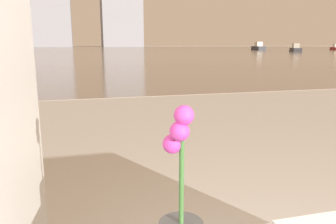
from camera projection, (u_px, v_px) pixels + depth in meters
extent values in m
cylinder|color=#38662D|center=(182.00, 170.00, 0.78)|extent=(0.01, 0.01, 0.28)
sphere|color=#CC3899|center=(184.00, 115.00, 0.74)|extent=(0.05, 0.05, 0.05)
sphere|color=#CC3899|center=(180.00, 131.00, 0.75)|extent=(0.05, 0.05, 0.05)
sphere|color=#CC3899|center=(172.00, 144.00, 0.78)|extent=(0.05, 0.05, 0.05)
cube|color=gray|center=(85.00, 50.00, 58.95)|extent=(180.00, 110.00, 0.01)
cube|color=maroon|center=(336.00, 49.00, 56.89)|extent=(1.87, 2.95, 0.49)
cube|color=silver|center=(336.00, 46.00, 56.78)|extent=(1.02, 1.23, 0.56)
cube|color=#2D2D33|center=(258.00, 48.00, 56.19)|extent=(1.89, 3.90, 0.65)
cube|color=silver|center=(259.00, 44.00, 56.04)|extent=(1.15, 1.54, 0.75)
cube|color=#2D2D33|center=(296.00, 50.00, 43.94)|extent=(2.20, 3.19, 0.53)
cube|color=#B2A893|center=(296.00, 46.00, 43.82)|extent=(1.16, 1.35, 0.61)
cube|color=slate|center=(48.00, 1.00, 106.46)|extent=(13.68, 9.36, 29.29)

